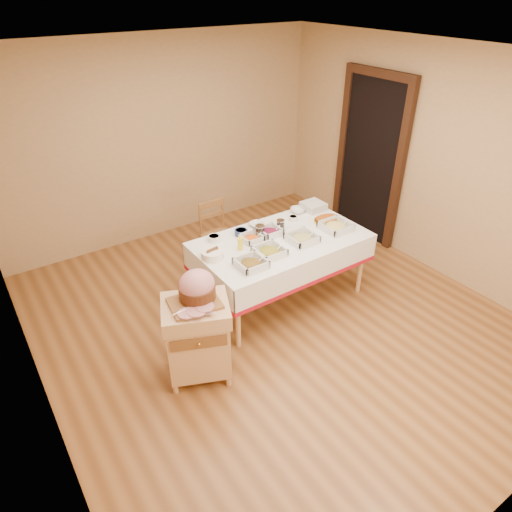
{
  "coord_description": "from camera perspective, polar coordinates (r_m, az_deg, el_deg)",
  "views": [
    {
      "loc": [
        -2.29,
        -3.02,
        3.13
      ],
      "look_at": [
        -0.09,
        0.2,
        0.73
      ],
      "focal_mm": 32.0,
      "sensor_mm": 36.0,
      "label": 1
    }
  ],
  "objects": [
    {
      "name": "plate_stack",
      "position": [
        5.48,
        7.15,
        6.2
      ],
      "size": [
        0.24,
        0.24,
        0.09
      ],
      "color": "silver",
      "rests_on": "dining_table"
    },
    {
      "name": "dining_table",
      "position": [
        4.92,
        3.13,
        0.5
      ],
      "size": [
        1.82,
        1.02,
        0.76
      ],
      "color": "#DEAF7A",
      "rests_on": "ground"
    },
    {
      "name": "bowl_white_imported",
      "position": [
        5.07,
        0.05,
        3.96
      ],
      "size": [
        0.19,
        0.19,
        0.04
      ],
      "primitive_type": "imported",
      "rotation": [
        0.0,
        0.0,
        0.18
      ],
      "color": "silver",
      "rests_on": "dining_table"
    },
    {
      "name": "doorway",
      "position": [
        6.3,
        14.12,
        11.93
      ],
      "size": [
        0.09,
        1.1,
        2.2
      ],
      "color": "black",
      "rests_on": "ground"
    },
    {
      "name": "serving_dish_e",
      "position": [
        4.78,
        -0.56,
        2.25
      ],
      "size": [
        0.22,
        0.21,
        0.1
      ],
      "color": "silver",
      "rests_on": "dining_table"
    },
    {
      "name": "serving_dish_c",
      "position": [
        4.79,
        5.77,
        2.23
      ],
      "size": [
        0.28,
        0.28,
        0.12
      ],
      "color": "silver",
      "rests_on": "dining_table"
    },
    {
      "name": "dining_chair",
      "position": [
        5.63,
        -4.8,
        2.72
      ],
      "size": [
        0.38,
        0.36,
        0.83
      ],
      "color": "brown",
      "rests_on": "ground"
    },
    {
      "name": "small_bowl_left",
      "position": [
        4.8,
        -5.27,
        2.25
      ],
      "size": [
        0.13,
        0.13,
        0.06
      ],
      "color": "silver",
      "rests_on": "dining_table"
    },
    {
      "name": "small_bowl_mid",
      "position": [
        4.9,
        -1.88,
        3.02
      ],
      "size": [
        0.14,
        0.14,
        0.06
      ],
      "color": "navy",
      "rests_on": "dining_table"
    },
    {
      "name": "preserve_jar_right",
      "position": [
        5.0,
        3.07,
        3.88
      ],
      "size": [
        0.09,
        0.09,
        0.11
      ],
      "color": "silver",
      "rests_on": "dining_table"
    },
    {
      "name": "small_bowl_right",
      "position": [
        5.22,
        4.65,
        4.76
      ],
      "size": [
        0.1,
        0.1,
        0.05
      ],
      "color": "silver",
      "rests_on": "dining_table"
    },
    {
      "name": "serving_dish_f",
      "position": [
        4.91,
        1.74,
        3.08
      ],
      "size": [
        0.24,
        0.22,
        0.11
      ],
      "color": "silver",
      "rests_on": "dining_table"
    },
    {
      "name": "ham_on_board",
      "position": [
        3.82,
        -7.44,
        -4.07
      ],
      "size": [
        0.44,
        0.42,
        0.29
      ],
      "color": "brown",
      "rests_on": "butcher_cart"
    },
    {
      "name": "room_shell",
      "position": [
        4.21,
        2.59,
        5.75
      ],
      "size": [
        5.0,
        5.0,
        5.0
      ],
      "color": "brown",
      "rests_on": "ground"
    },
    {
      "name": "bread_basket",
      "position": [
        4.5,
        -5.47,
        0.22
      ],
      "size": [
        0.22,
        0.22,
        0.1
      ],
      "color": "white",
      "rests_on": "dining_table"
    },
    {
      "name": "butcher_cart",
      "position": [
        4.07,
        -7.31,
        -9.87
      ],
      "size": [
        0.7,
        0.65,
        0.8
      ],
      "color": "#DEAF7A",
      "rests_on": "ground"
    },
    {
      "name": "mustard_bottle",
      "position": [
        4.61,
        -1.99,
        1.62
      ],
      "size": [
        0.05,
        0.05,
        0.16
      ],
      "color": "yellow",
      "rests_on": "dining_table"
    },
    {
      "name": "serving_dish_b",
      "position": [
        4.54,
        1.69,
        0.59
      ],
      "size": [
        0.27,
        0.27,
        0.11
      ],
      "color": "silver",
      "rests_on": "dining_table"
    },
    {
      "name": "bowl_small_imported",
      "position": [
        5.4,
        5.23,
        5.71
      ],
      "size": [
        0.23,
        0.23,
        0.05
      ],
      "primitive_type": "imported",
      "rotation": [
        0.0,
        0.0,
        -0.38
      ],
      "color": "silver",
      "rests_on": "dining_table"
    },
    {
      "name": "preserve_jar_left",
      "position": [
        4.85,
        0.49,
        3.08
      ],
      "size": [
        0.1,
        0.1,
        0.13
      ],
      "color": "silver",
      "rests_on": "dining_table"
    },
    {
      "name": "serving_dish_d",
      "position": [
        5.08,
        9.94,
        3.68
      ],
      "size": [
        0.3,
        0.3,
        0.11
      ],
      "color": "silver",
      "rests_on": "dining_table"
    },
    {
      "name": "brass_platter",
      "position": [
        5.25,
        8.83,
        4.55
      ],
      "size": [
        0.32,
        0.23,
        0.04
      ],
      "color": "gold",
      "rests_on": "dining_table"
    },
    {
      "name": "serving_dish_a",
      "position": [
        4.34,
        -0.63,
        -0.94
      ],
      "size": [
        0.27,
        0.27,
        0.12
      ],
      "color": "silver",
      "rests_on": "dining_table"
    }
  ]
}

